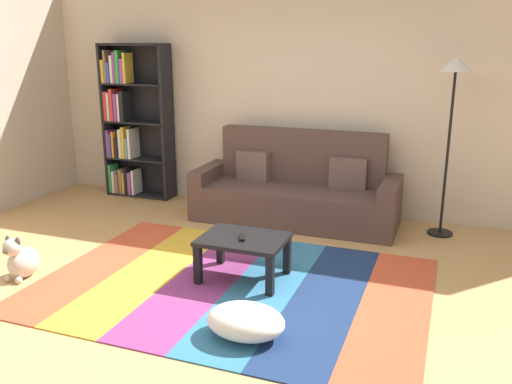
{
  "coord_description": "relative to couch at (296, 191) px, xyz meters",
  "views": [
    {
      "loc": [
        1.63,
        -3.59,
        1.96
      ],
      "look_at": [
        0.01,
        0.79,
        0.65
      ],
      "focal_mm": 37.76,
      "sensor_mm": 36.0,
      "label": 1
    }
  ],
  "objects": [
    {
      "name": "rug",
      "position": [
        -0.01,
        -1.83,
        -0.33
      ],
      "size": [
        3.16,
        2.27,
        0.01
      ],
      "color": "#C64C2D",
      "rests_on": "ground_plane"
    },
    {
      "name": "standing_lamp",
      "position": [
        1.56,
        0.08,
        1.18
      ],
      "size": [
        0.32,
        0.32,
        1.82
      ],
      "color": "black",
      "rests_on": "ground_plane"
    },
    {
      "name": "coffee_table",
      "position": [
        0.03,
        -1.68,
        -0.02
      ],
      "size": [
        0.71,
        0.54,
        0.37
      ],
      "color": "black",
      "rests_on": "rug"
    },
    {
      "name": "couch",
      "position": [
        0.0,
        0.0,
        0.0
      ],
      "size": [
        2.26,
        0.8,
        1.0
      ],
      "color": "#4C3833",
      "rests_on": "ground_plane"
    },
    {
      "name": "back_wall",
      "position": [
        -0.03,
        0.53,
        1.01
      ],
      "size": [
        6.8,
        0.1,
        2.7
      ],
      "primitive_type": "cube",
      "color": "beige",
      "rests_on": "ground_plane"
    },
    {
      "name": "tv_remote",
      "position": [
        0.03,
        -1.71,
        0.05
      ],
      "size": [
        0.09,
        0.16,
        0.02
      ],
      "primitive_type": "cube",
      "rotation": [
        0.0,
        0.0,
        0.36
      ],
      "color": "black",
      "rests_on": "coffee_table"
    },
    {
      "name": "ground_plane",
      "position": [
        -0.03,
        -2.02,
        -0.34
      ],
      "size": [
        14.0,
        14.0,
        0.0
      ],
      "primitive_type": "plane",
      "color": "tan"
    },
    {
      "name": "pouf",
      "position": [
        0.39,
        -2.55,
        -0.21
      ],
      "size": [
        0.55,
        0.41,
        0.22
      ],
      "primitive_type": "ellipsoid",
      "color": "white",
      "rests_on": "rug"
    },
    {
      "name": "bookshelf",
      "position": [
        -2.32,
        0.28,
        0.61
      ],
      "size": [
        0.9,
        0.28,
        1.94
      ],
      "color": "black",
      "rests_on": "ground_plane"
    },
    {
      "name": "dog",
      "position": [
        -1.77,
        -2.31,
        -0.18
      ],
      "size": [
        0.22,
        0.35,
        0.4
      ],
      "color": "beige",
      "rests_on": "ground_plane"
    }
  ]
}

